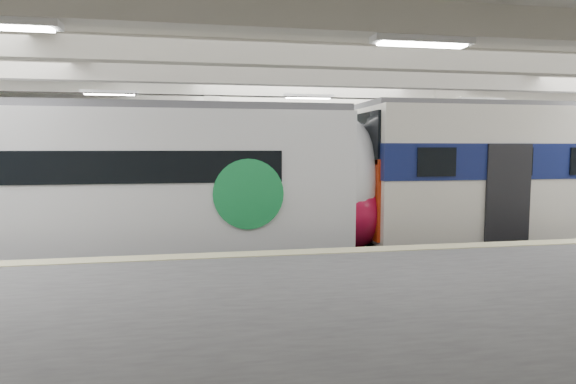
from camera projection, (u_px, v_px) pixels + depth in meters
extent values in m
cube|color=black|center=(323.00, 266.00, 13.71)|extent=(36.00, 24.00, 0.10)
cube|color=silver|center=(324.00, 66.00, 13.20)|extent=(36.00, 24.00, 0.20)
cube|color=beige|center=(272.00, 160.00, 23.25)|extent=(30.00, 0.10, 5.50)
cube|color=#4C4C4E|center=(430.00, 330.00, 7.28)|extent=(30.00, 7.00, 1.10)
cube|color=beige|center=(361.00, 250.00, 10.42)|extent=(30.00, 0.50, 0.02)
cube|color=beige|center=(213.00, 165.00, 15.86)|extent=(0.50, 0.50, 5.50)
cube|color=beige|center=(438.00, 164.00, 17.28)|extent=(0.50, 0.50, 5.50)
cube|color=beige|center=(324.00, 77.00, 13.23)|extent=(30.00, 18.00, 0.50)
cube|color=#59544C|center=(323.00, 262.00, 13.70)|extent=(30.00, 1.52, 0.16)
cube|color=#59544C|center=(288.00, 230.00, 19.09)|extent=(30.00, 1.52, 0.16)
cylinder|color=black|center=(324.00, 98.00, 13.28)|extent=(30.00, 0.03, 0.03)
cylinder|color=black|center=(288.00, 112.00, 18.67)|extent=(30.00, 0.03, 0.03)
cube|color=white|center=(345.00, 79.00, 11.30)|extent=(26.00, 8.40, 0.12)
cube|color=white|center=(109.00, 184.00, 12.47)|extent=(12.50, 2.79, 3.75)
ellipsoid|color=white|center=(341.00, 181.00, 13.58)|extent=(2.21, 2.73, 3.67)
ellipsoid|color=#A80E30|center=(344.00, 210.00, 13.67)|extent=(2.35, 2.79, 2.25)
cylinder|color=#1A8F45|center=(249.00, 194.00, 11.71)|extent=(1.73, 0.06, 1.73)
cube|color=#4C4C51|center=(106.00, 107.00, 12.29)|extent=(12.50, 2.29, 0.20)
cube|color=black|center=(111.00, 261.00, 12.65)|extent=(12.50, 1.95, 0.70)
cube|color=#AD290B|center=(363.00, 197.00, 13.74)|extent=(0.08, 2.59, 2.17)
cube|color=black|center=(364.00, 138.00, 13.59)|extent=(0.08, 2.44, 1.42)
cube|color=black|center=(574.00, 242.00, 15.12)|extent=(13.88, 2.13, 0.70)
cube|color=white|center=(213.00, 175.00, 18.37)|extent=(13.28, 3.27, 3.57)
cube|color=#1A8F45|center=(213.00, 163.00, 18.33)|extent=(13.32, 3.33, 0.75)
cube|color=#4C4C51|center=(213.00, 125.00, 18.20)|extent=(13.26, 2.80, 0.16)
cube|color=black|center=(214.00, 226.00, 18.55)|extent=(13.27, 2.99, 0.60)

